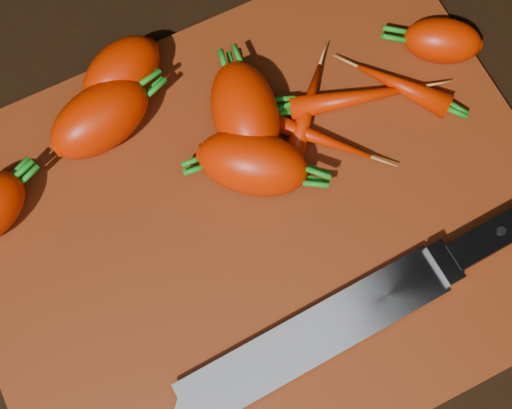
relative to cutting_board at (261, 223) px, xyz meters
name	(u,v)px	position (x,y,z in m)	size (l,w,h in m)	color
ground	(261,226)	(0.00, 0.00, -0.01)	(2.00, 2.00, 0.01)	black
cutting_board	(261,223)	(0.00, 0.00, 0.00)	(0.50, 0.40, 0.01)	maroon
carrot_1	(235,157)	(0.00, 0.06, 0.03)	(0.06, 0.04, 0.04)	red
carrot_2	(253,163)	(0.01, 0.04, 0.03)	(0.09, 0.05, 0.05)	red
carrot_3	(245,113)	(0.03, 0.09, 0.03)	(0.10, 0.06, 0.06)	red
carrot_4	(122,73)	(-0.05, 0.17, 0.03)	(0.08, 0.05, 0.05)	red
carrot_5	(248,112)	(0.03, 0.09, 0.02)	(0.05, 0.03, 0.03)	red
carrot_6	(442,41)	(0.22, 0.07, 0.03)	(0.07, 0.04, 0.04)	red
carrot_7	(305,115)	(0.08, 0.07, 0.02)	(0.10, 0.02, 0.02)	red
carrot_8	(358,97)	(0.13, 0.06, 0.02)	(0.13, 0.02, 0.02)	red
carrot_9	(403,87)	(0.17, 0.05, 0.02)	(0.09, 0.02, 0.02)	red
carrot_10	(304,133)	(0.07, 0.05, 0.02)	(0.13, 0.02, 0.02)	red
carrot_11	(100,118)	(-0.09, 0.14, 0.03)	(0.09, 0.05, 0.05)	red
knife	(339,323)	(0.02, -0.11, 0.02)	(0.39, 0.05, 0.02)	gray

